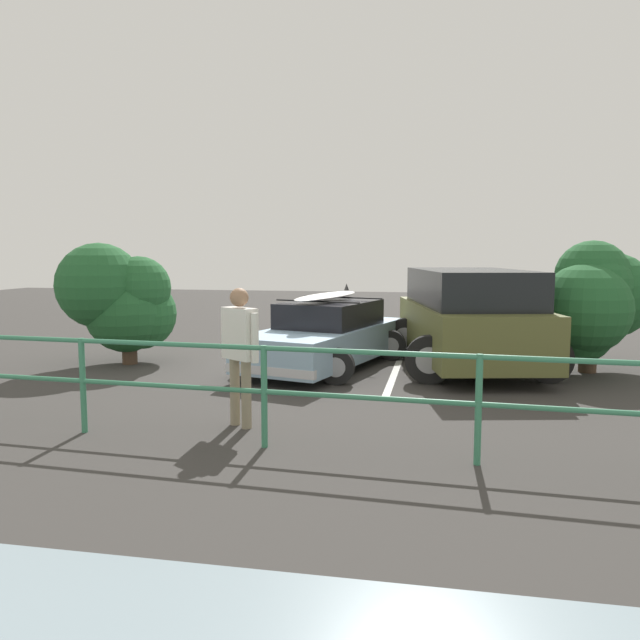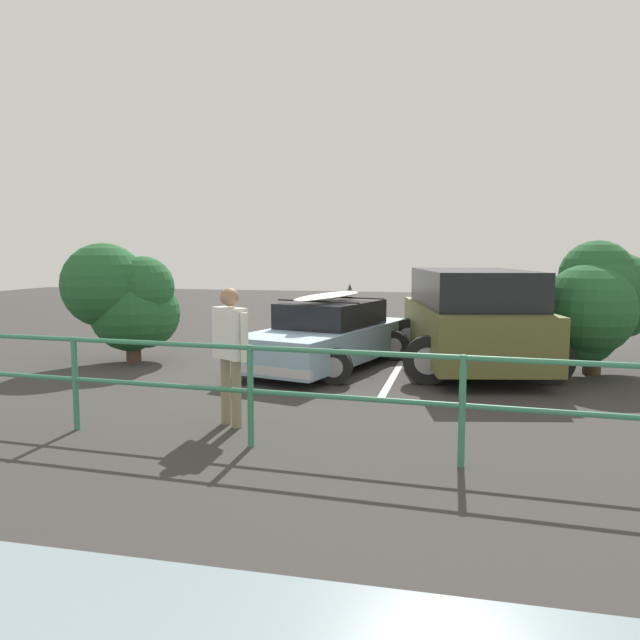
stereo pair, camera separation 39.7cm
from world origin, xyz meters
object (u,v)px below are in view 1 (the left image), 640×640
suv_car (469,318)px  bush_near_right (594,299)px  bush_near_left (121,299)px  sedan_car (327,336)px  person_bystander (240,344)px

suv_car → bush_near_right: 2.15m
bush_near_left → bush_near_right: 8.66m
bush_near_left → bush_near_right: bearing=-175.3°
sedan_car → bush_near_left: size_ratio=1.93×
sedan_car → bush_near_left: bearing=5.9°
suv_car → bush_near_right: (-2.12, 0.06, 0.37)m
sedan_car → suv_car: bearing=-172.1°
sedan_car → bush_near_right: bush_near_right is taller
person_bystander → bush_near_right: bearing=-138.5°
sedan_car → suv_car: (-2.59, -0.36, 0.35)m
bush_near_left → bush_near_right: bush_near_right is taller
person_bystander → bush_near_right: 6.72m
sedan_car → person_bystander: (0.32, 4.15, 0.44)m
bush_near_left → suv_car: bearing=-173.3°
person_bystander → bush_near_left: (3.60, -3.74, 0.23)m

